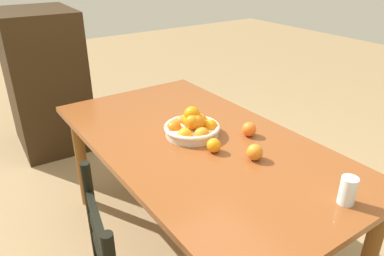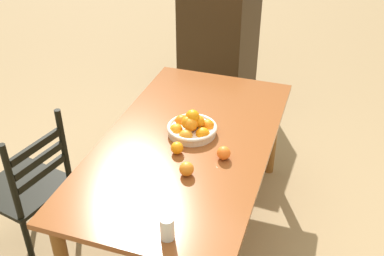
{
  "view_description": "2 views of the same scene",
  "coord_description": "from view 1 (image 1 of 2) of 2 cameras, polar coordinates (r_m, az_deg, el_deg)",
  "views": [
    {
      "loc": [
        -1.37,
        0.99,
        1.62
      ],
      "look_at": [
        0.07,
        -0.01,
        0.77
      ],
      "focal_mm": 34.24,
      "sensor_mm": 36.0,
      "label": 1
    },
    {
      "loc": [
        -2.1,
        -0.73,
        2.26
      ],
      "look_at": [
        0.07,
        -0.01,
        0.77
      ],
      "focal_mm": 43.13,
      "sensor_mm": 36.0,
      "label": 2
    }
  ],
  "objects": [
    {
      "name": "ground_plane",
      "position": [
        2.34,
        0.95,
        -17.88
      ],
      "size": [
        12.0,
        12.0,
        0.0
      ],
      "primitive_type": "plane",
      "color": "#947851"
    },
    {
      "name": "dining_table",
      "position": [
        1.95,
        1.08,
        -4.24
      ],
      "size": [
        1.76,
        0.97,
        0.73
      ],
      "color": "brown",
      "rests_on": "ground"
    },
    {
      "name": "cabinet",
      "position": [
        3.45,
        -21.86,
        6.87
      ],
      "size": [
        0.76,
        0.62,
        1.2
      ],
      "primitive_type": "cube",
      "rotation": [
        0.0,
        0.0,
        -0.05
      ],
      "color": "black",
      "rests_on": "ground"
    },
    {
      "name": "fruit_bowl",
      "position": [
        1.94,
        0.09,
        0.28
      ],
      "size": [
        0.3,
        0.3,
        0.16
      ],
      "color": "beige",
      "rests_on": "dining_table"
    },
    {
      "name": "orange_loose_0",
      "position": [
        1.96,
        8.88,
        -0.19
      ],
      "size": [
        0.08,
        0.08,
        0.08
      ],
      "primitive_type": "sphere",
      "color": "orange",
      "rests_on": "dining_table"
    },
    {
      "name": "orange_loose_1",
      "position": [
        1.79,
        3.43,
        -2.72
      ],
      "size": [
        0.07,
        0.07,
        0.07
      ],
      "primitive_type": "sphere",
      "color": "orange",
      "rests_on": "dining_table"
    },
    {
      "name": "orange_loose_2",
      "position": [
        1.74,
        9.76,
        -3.73
      ],
      "size": [
        0.08,
        0.08,
        0.08
      ],
      "primitive_type": "sphere",
      "color": "orange",
      "rests_on": "dining_table"
    },
    {
      "name": "drinking_glass",
      "position": [
        1.55,
        23.1,
        -8.96
      ],
      "size": [
        0.07,
        0.07,
        0.12
      ],
      "primitive_type": "cylinder",
      "color": "silver",
      "rests_on": "dining_table"
    }
  ]
}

